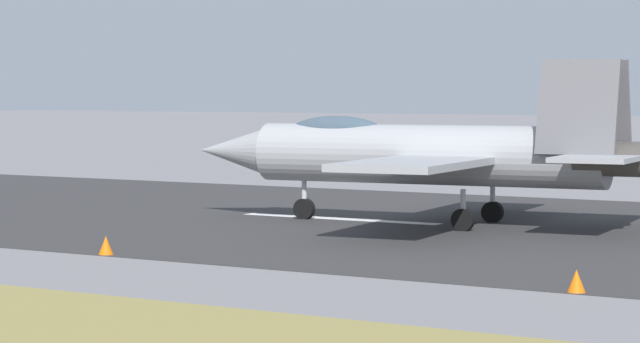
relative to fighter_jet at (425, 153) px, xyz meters
name	(u,v)px	position (x,y,z in m)	size (l,w,h in m)	color
ground_plane	(333,219)	(3.80, -0.15, -2.50)	(400.00, 400.00, 0.00)	gray
runway_strip	(334,219)	(3.79, -0.15, -2.49)	(240.00, 26.00, 0.02)	#333233
fighter_jet	(425,153)	(0.00, 0.00, 0.00)	(17.13, 15.02, 5.71)	#9FA0A3
marker_cone_near	(576,281)	(-10.29, 12.62, -2.23)	(0.44, 0.44, 0.55)	orange
marker_cone_mid	(106,246)	(3.73, 12.62, -2.23)	(0.44, 0.44, 0.55)	orange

